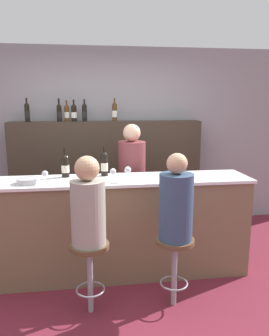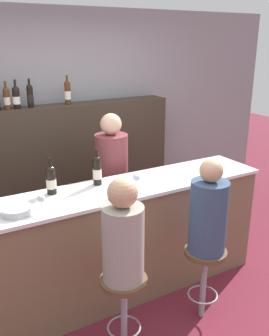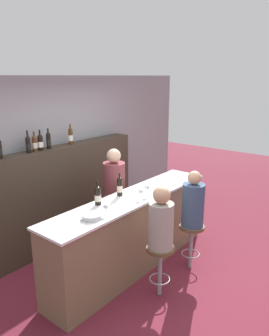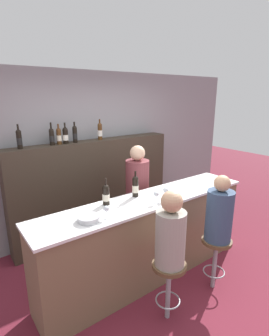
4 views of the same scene
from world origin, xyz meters
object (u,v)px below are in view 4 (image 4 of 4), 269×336
Objects in this scene: wine_bottle_backbar_4 at (75,134)px; bar_stool_left at (169,276)px; wine_bottle_counter_1 at (135,186)px; wine_bottle_backbar_0 at (19,139)px; wine_bottle_backbar_3 at (65,135)px; wine_bottle_backbar_1 at (52,136)px; wine_glass_2 at (166,191)px; wine_glass_1 at (156,195)px; wine_glass_0 at (106,209)px; guest_seated_left at (171,233)px; guest_seated_right at (219,213)px; bar_stool_right at (216,250)px; bartender at (137,203)px; metal_bowl at (89,218)px; wine_bottle_backbar_5 at (100,131)px; wine_bottle_backbar_2 at (59,136)px; wine_bottle_counter_0 at (106,194)px.

wine_bottle_backbar_4 reaches higher than bar_stool_left.
wine_bottle_counter_1 is 1.00× the size of wine_bottle_backbar_0.
wine_bottle_backbar_0 is at bearing 180.00° from wine_bottle_backbar_3.
wine_bottle_backbar_1 is 2.03× the size of wine_glass_2.
bar_stool_left is (-0.25, -0.49, -0.66)m from wine_glass_1.
wine_bottle_backbar_0 is 1.62m from wine_glass_0.
guest_seated_right is at bearing 0.00° from guest_seated_left.
bartender is (-0.23, 1.20, 0.23)m from bar_stool_right.
wine_bottle_backbar_3 reaches higher than metal_bowl.
wine_bottle_backbar_1 is at bearing 100.73° from guest_seated_left.
bartender is at bearing 100.83° from bar_stool_right.
wine_bottle_backbar_5 is 2.36× the size of wine_glass_0.
metal_bowl is 0.14× the size of bartender.
wine_bottle_backbar_2 is at bearing 180.00° from wine_bottle_backbar_4.
wine_bottle_backbar_0 is at bearing 180.00° from wine_bottle_backbar_4.
wine_bottle_counter_1 is at bearing -99.91° from wine_bottle_backbar_5.
wine_glass_0 is at bearing -95.11° from wine_bottle_backbar_2.
guest_seated_right is (0.75, 0.00, -0.00)m from guest_seated_left.
bartender is (0.52, 1.20, 0.23)m from bar_stool_left.
wine_bottle_backbar_4 is 1.64m from metal_bowl.
wine_bottle_backbar_1 reaches higher than wine_bottle_backbar_2.
guest_seated_left is 0.99× the size of guest_seated_right.
wine_bottle_backbar_3 is at bearing 74.39° from metal_bowl.
metal_bowl is (-0.34, -0.24, -0.09)m from wine_bottle_counter_0.
wine_glass_0 is at bearing 157.00° from guest_seated_right.
guest_seated_right is at bearing -38.59° from wine_bottle_counter_0.
wine_bottle_backbar_2 is at bearing 114.15° from wine_glass_2.
wine_glass_2 reaches higher than bar_stool_right.
wine_bottle_backbar_5 is 2.13m from guest_seated_right.
guest_seated_right is at bearing -53.58° from wine_glass_2.
bar_stool_left is at bearing -113.50° from bartender.
wine_bottle_backbar_3 is (0.06, 1.18, 0.51)m from wine_bottle_counter_0.
wine_bottle_backbar_2 reaches higher than bar_stool_right.
wine_glass_0 is 0.62× the size of metal_bowl.
wine_bottle_counter_0 is at bearing -99.60° from wine_bottle_backbar_4.
wine_bottle_backbar_2 is (-0.04, 1.18, 0.51)m from wine_bottle_counter_0.
wine_bottle_backbar_5 is 0.49× the size of bar_stool_left.
wine_bottle_counter_0 is at bearing 141.41° from bar_stool_right.
wine_bottle_counter_0 is 0.20× the size of bartender.
wine_bottle_backbar_3 is at bearing 132.39° from bartender.
bartender is at bearing 100.83° from guest_seated_right.
wine_bottle_backbar_2 is at bearing 110.71° from wine_bottle_counter_1.
wine_bottle_backbar_1 is 1.05× the size of wine_bottle_backbar_3.
wine_bottle_backbar_4 reaches higher than wine_glass_2.
wine_glass_0 is at bearing 129.42° from guest_seated_left.
wine_glass_2 is (0.66, -1.48, -0.52)m from wine_bottle_backbar_2.
wine_glass_1 is (0.42, -1.48, -0.53)m from wine_bottle_backbar_3.
wine_bottle_backbar_0 is 0.20× the size of bartender.
wine_bottle_counter_1 is 1.06m from bar_stool_left.
bar_stool_right is at bearing -44.05° from wine_glass_1.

